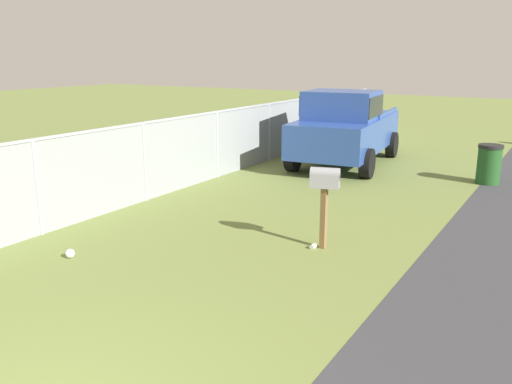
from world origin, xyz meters
name	(u,v)px	position (x,y,z in m)	size (l,w,h in m)	color
mailbox	(325,185)	(5.62, -0.23, 1.05)	(0.32, 0.49, 1.32)	brown
pickup_truck	(345,126)	(12.09, 2.06, 1.10)	(5.01, 2.68, 2.09)	#284793
trash_bin	(489,164)	(11.76, -1.78, 0.48)	(0.57, 0.57, 0.95)	#1E4C1E
fence_section	(245,135)	(10.26, 4.20, 0.91)	(18.45, 0.07, 1.68)	#9EA3A8
litter_cup_near_hydrant	(313,246)	(5.50, -0.12, 0.04)	(0.08, 0.08, 0.10)	white
litter_bag_midfield_b	(70,253)	(3.21, 2.90, 0.07)	(0.14, 0.14, 0.14)	silver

